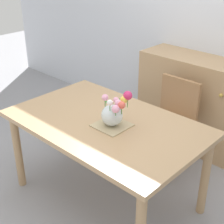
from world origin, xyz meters
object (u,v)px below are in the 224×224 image
Objects in this scene: chair_far at (172,118)px; flower_vase at (114,112)px; dining_table at (106,131)px; dresser at (202,105)px.

flower_vase is at bearing 90.98° from chair_far.
chair_far is at bearing 90.98° from flower_vase.
dresser reaches higher than dining_table.
flower_vase is at bearing -91.33° from dresser.
dresser reaches higher than chair_far.
dresser is 5.02× the size of flower_vase.
dining_table is at bearing 83.96° from chair_far.
dining_table is 0.24m from flower_vase.
chair_far is at bearing 83.96° from dining_table.
dresser is at bearing -95.34° from chair_far.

